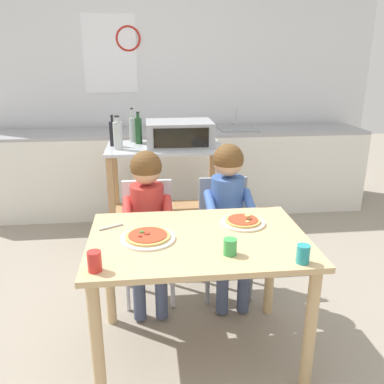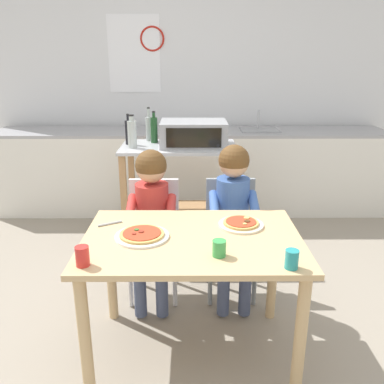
{
  "view_description": "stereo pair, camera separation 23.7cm",
  "coord_description": "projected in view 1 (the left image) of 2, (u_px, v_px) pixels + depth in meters",
  "views": [
    {
      "loc": [
        -0.25,
        -1.93,
        1.63
      ],
      "look_at": [
        0.0,
        0.3,
        0.88
      ],
      "focal_mm": 38.04,
      "sensor_mm": 36.0,
      "label": 1
    },
    {
      "loc": [
        -0.01,
        -1.95,
        1.63
      ],
      "look_at": [
        0.0,
        0.3,
        0.88
      ],
      "focal_mm": 38.04,
      "sensor_mm": 36.0,
      "label": 2
    }
  ],
  "objects": [
    {
      "name": "ground_plane",
      "position": [
        182.0,
        262.0,
        3.38
      ],
      "size": [
        10.77,
        10.77,
        0.0
      ],
      "primitive_type": "plane",
      "color": "gray"
    },
    {
      "name": "drinking_cup_teal",
      "position": [
        303.0,
        254.0,
        1.86
      ],
      "size": [
        0.06,
        0.06,
        0.09
      ],
      "primitive_type": "cylinder",
      "color": "teal",
      "rests_on": "dining_table"
    },
    {
      "name": "bottle_clear_vinegar",
      "position": [
        132.0,
        129.0,
        3.56
      ],
      "size": [
        0.06,
        0.06,
        0.29
      ],
      "color": "#ADB7B2",
      "rests_on": "kitchen_island_cart"
    },
    {
      "name": "kitchen_counter",
      "position": [
        171.0,
        171.0,
        4.44
      ],
      "size": [
        4.16,
        0.6,
        1.08
      ],
      "color": "silver",
      "rests_on": "ground"
    },
    {
      "name": "toaster_oven",
      "position": [
        179.0,
        133.0,
        3.4
      ],
      "size": [
        0.55,
        0.4,
        0.21
      ],
      "color": "#999BA0",
      "rests_on": "kitchen_island_cart"
    },
    {
      "name": "pizza_plate_white",
      "position": [
        148.0,
        237.0,
        2.1
      ],
      "size": [
        0.29,
        0.29,
        0.03
      ],
      "color": "white",
      "rests_on": "dining_table"
    },
    {
      "name": "drinking_cup_red",
      "position": [
        95.0,
        261.0,
        1.79
      ],
      "size": [
        0.06,
        0.06,
        0.09
      ],
      "primitive_type": "cylinder",
      "color": "red",
      "rests_on": "dining_table"
    },
    {
      "name": "child_in_red_shirt",
      "position": [
        147.0,
        209.0,
        2.63
      ],
      "size": [
        0.32,
        0.42,
        1.04
      ],
      "color": "#424C6B",
      "rests_on": "ground"
    },
    {
      "name": "dining_chair_right",
      "position": [
        225.0,
        227.0,
        2.88
      ],
      "size": [
        0.36,
        0.36,
        0.81
      ],
      "color": "gray",
      "rests_on": "ground"
    },
    {
      "name": "child_in_blue_striped_shirt",
      "position": [
        229.0,
        204.0,
        2.7
      ],
      "size": [
        0.32,
        0.42,
        1.07
      ],
      "color": "#424C6B",
      "rests_on": "ground"
    },
    {
      "name": "drinking_cup_green",
      "position": [
        230.0,
        247.0,
        1.94
      ],
      "size": [
        0.07,
        0.07,
        0.08
      ],
      "primitive_type": "cylinder",
      "color": "green",
      "rests_on": "dining_table"
    },
    {
      "name": "kitchen_island_cart",
      "position": [
        165.0,
        181.0,
        3.51
      ],
      "size": [
        0.97,
        0.56,
        0.91
      ],
      "color": "#B7BABF",
      "rests_on": "ground"
    },
    {
      "name": "back_wall_tiled",
      "position": [
        167.0,
        82.0,
        4.53
      ],
      "size": [
        4.62,
        0.14,
        2.7
      ],
      "color": "silver",
      "rests_on": "ground"
    },
    {
      "name": "pizza_plate_cream",
      "position": [
        243.0,
        222.0,
        2.3
      ],
      "size": [
        0.25,
        0.25,
        0.03
      ],
      "color": "beige",
      "rests_on": "dining_table"
    },
    {
      "name": "dining_table",
      "position": [
        198.0,
        256.0,
        2.17
      ],
      "size": [
        1.15,
        0.79,
        0.73
      ],
      "color": "tan",
      "rests_on": "ground"
    },
    {
      "name": "bottle_squat_spirits",
      "position": [
        113.0,
        133.0,
        3.39
      ],
      "size": [
        0.05,
        0.05,
        0.26
      ],
      "color": "black",
      "rests_on": "kitchen_island_cart"
    },
    {
      "name": "bottle_dark_olive_oil",
      "position": [
        118.0,
        135.0,
        3.26
      ],
      "size": [
        0.07,
        0.07,
        0.27
      ],
      "color": "#ADB7B2",
      "rests_on": "kitchen_island_cart"
    },
    {
      "name": "serving_spoon",
      "position": [
        111.0,
        227.0,
        2.25
      ],
      "size": [
        0.13,
        0.08,
        0.01
      ],
      "primitive_type": "cylinder",
      "rotation": [
        0.0,
        1.57,
        0.5
      ],
      "color": "#B7BABF",
      "rests_on": "dining_table"
    },
    {
      "name": "dining_chair_left",
      "position": [
        148.0,
        231.0,
        2.81
      ],
      "size": [
        0.36,
        0.36,
        0.81
      ],
      "color": "silver",
      "rests_on": "ground"
    },
    {
      "name": "bottle_slim_sauce",
      "position": [
        138.0,
        130.0,
        3.47
      ],
      "size": [
        0.06,
        0.06,
        0.27
      ],
      "color": "#1E4723",
      "rests_on": "kitchen_island_cart"
    }
  ]
}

